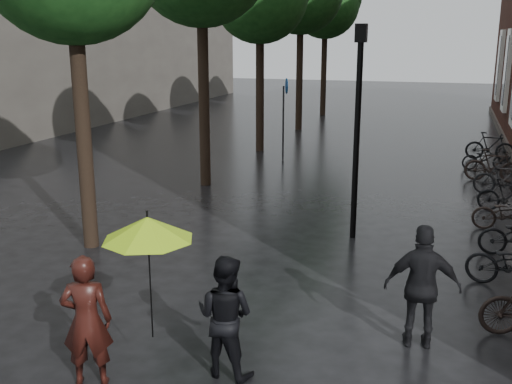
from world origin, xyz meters
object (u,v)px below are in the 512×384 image
at_px(person_black, 225,316).
at_px(person_burgundy, 87,321).
at_px(parked_bicycles, 504,196).
at_px(pedestrian_walking, 422,287).
at_px(lamp_post, 358,112).

bearing_deg(person_black, person_burgundy, 32.63).
distance_m(person_black, parked_bicycles, 10.21).
xyz_separation_m(person_burgundy, parked_bicycles, (5.72, 10.12, -0.42)).
height_order(person_burgundy, pedestrian_walking, pedestrian_walking).
distance_m(pedestrian_walking, lamp_post, 5.32).
bearing_deg(person_black, lamp_post, -89.71).
relative_size(pedestrian_walking, parked_bicycles, 0.12).
xyz_separation_m(person_burgundy, person_black, (1.61, 0.78, -0.05)).
bearing_deg(person_burgundy, person_black, -176.96).
xyz_separation_m(parked_bicycles, lamp_post, (-3.38, -3.09, 2.39)).
xyz_separation_m(person_black, pedestrian_walking, (2.45, 1.60, 0.09)).
distance_m(person_black, pedestrian_walking, 2.93).
relative_size(parked_bicycles, lamp_post, 3.17).
relative_size(person_black, parked_bicycles, 0.11).
bearing_deg(person_burgundy, pedestrian_walking, -172.41).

